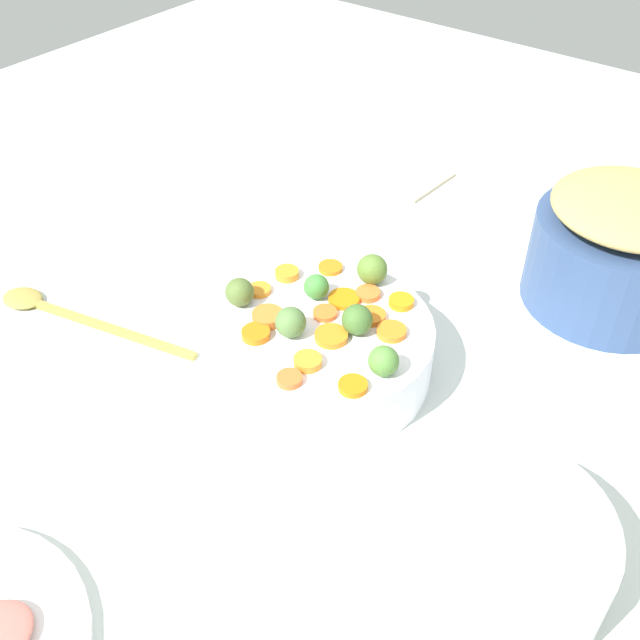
{
  "coord_description": "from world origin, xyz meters",
  "views": [
    {
      "loc": [
        0.51,
        0.37,
        0.67
      ],
      "look_at": [
        -0.02,
        -0.04,
        0.1
      ],
      "focal_mm": 41.74,
      "sensor_mm": 36.0,
      "label": 1
    }
  ],
  "objects_px": {
    "serving_bowl_carrots": "(320,349)",
    "wooden_spoon": "(58,310)",
    "metal_pot": "(615,262)",
    "casserole_dish": "(490,553)"
  },
  "relations": [
    {
      "from": "metal_pot",
      "to": "wooden_spoon",
      "type": "relative_size",
      "value": 0.75
    },
    {
      "from": "metal_pot",
      "to": "casserole_dish",
      "type": "distance_m",
      "value": 0.5
    },
    {
      "from": "wooden_spoon",
      "to": "serving_bowl_carrots",
      "type": "bearing_deg",
      "value": 110.37
    },
    {
      "from": "casserole_dish",
      "to": "serving_bowl_carrots",
      "type": "bearing_deg",
      "value": -114.0
    },
    {
      "from": "wooden_spoon",
      "to": "metal_pot",
      "type": "bearing_deg",
      "value": 130.15
    },
    {
      "from": "casserole_dish",
      "to": "wooden_spoon",
      "type": "bearing_deg",
      "value": -90.27
    },
    {
      "from": "serving_bowl_carrots",
      "to": "wooden_spoon",
      "type": "distance_m",
      "value": 0.38
    },
    {
      "from": "serving_bowl_carrots",
      "to": "metal_pot",
      "type": "bearing_deg",
      "value": 147.59
    },
    {
      "from": "metal_pot",
      "to": "wooden_spoon",
      "type": "bearing_deg",
      "value": -49.85
    },
    {
      "from": "serving_bowl_carrots",
      "to": "metal_pot",
      "type": "height_order",
      "value": "metal_pot"
    }
  ]
}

